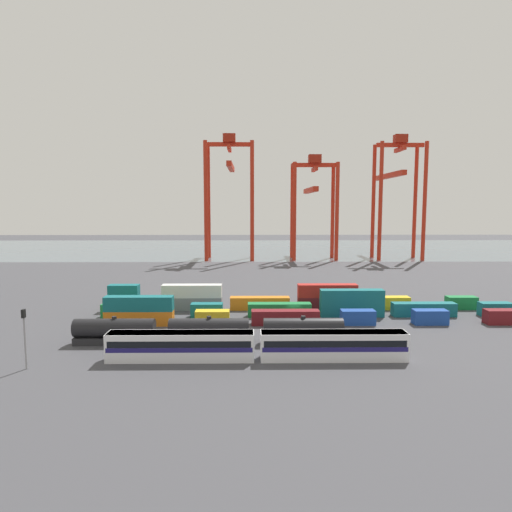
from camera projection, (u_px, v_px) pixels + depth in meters
name	position (u px, v px, depth m)	size (l,w,h in m)	color
ground_plane	(280.00, 282.00, 125.59)	(420.00, 420.00, 0.00)	#424247
harbour_water	(267.00, 248.00, 225.92)	(400.00, 110.00, 0.01)	slate
passenger_train	(257.00, 344.00, 61.87)	(41.11, 3.14, 3.90)	silver
freight_tank_row	(209.00, 331.00, 69.29)	(41.30, 2.81, 4.27)	#232326
signal_mast	(24.00, 331.00, 57.92)	(0.36, 0.60, 7.91)	gray
shipping_container_0	(139.00, 318.00, 80.09)	(12.10, 2.44, 2.60)	orange
shipping_container_1	(139.00, 303.00, 79.80)	(12.10, 2.44, 2.60)	#146066
shipping_container_2	(212.00, 318.00, 80.24)	(6.04, 2.44, 2.60)	gold
shipping_container_3	(285.00, 317.00, 80.40)	(12.10, 2.44, 2.60)	maroon
shipping_container_4	(358.00, 317.00, 80.55)	(6.04, 2.44, 2.60)	#1C4299
shipping_container_5	(430.00, 317.00, 80.71)	(6.04, 2.44, 2.60)	#1C4299
shipping_container_6	(502.00, 317.00, 80.86)	(6.04, 2.44, 2.60)	maroon
shipping_container_8	(134.00, 310.00, 85.96)	(12.10, 2.44, 2.60)	#197538
shipping_container_9	(207.00, 310.00, 86.13)	(6.04, 2.44, 2.60)	#146066
shipping_container_10	(279.00, 310.00, 86.29)	(12.10, 2.44, 2.60)	#197538
shipping_container_11	(352.00, 310.00, 86.46)	(12.10, 2.44, 2.60)	#146066
shipping_container_12	(352.00, 296.00, 86.17)	(12.10, 2.44, 2.60)	#146066
shipping_container_13	(424.00, 309.00, 86.63)	(12.10, 2.44, 2.60)	#146066
shipping_container_14	(495.00, 309.00, 86.79)	(6.04, 2.44, 2.60)	#146066
shipping_container_15	(124.00, 304.00, 91.82)	(6.04, 2.44, 2.60)	gold
shipping_container_16	(124.00, 291.00, 91.54)	(6.04, 2.44, 2.60)	#146066
shipping_container_17	(192.00, 303.00, 91.99)	(12.10, 2.44, 2.60)	slate
shipping_container_18	(192.00, 291.00, 91.70)	(12.10, 2.44, 2.60)	silver
shipping_container_19	(260.00, 303.00, 92.15)	(12.10, 2.44, 2.60)	orange
shipping_container_20	(327.00, 303.00, 92.32)	(12.10, 2.44, 2.60)	maroon
shipping_container_21	(327.00, 291.00, 92.03)	(12.10, 2.44, 2.60)	#AD211C
shipping_container_22	(394.00, 303.00, 92.48)	(6.04, 2.44, 2.60)	gold
shipping_container_23	(461.00, 303.00, 92.65)	(6.04, 2.44, 2.60)	#197538
gantry_crane_west	(230.00, 184.00, 179.36)	(19.36, 34.11, 49.13)	red
gantry_crane_central	(313.00, 197.00, 180.69)	(18.16, 33.51, 41.21)	red
gantry_crane_east	(396.00, 185.00, 181.23)	(18.75, 40.07, 48.99)	red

